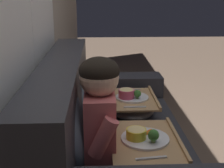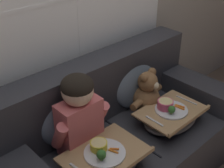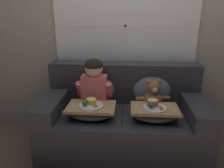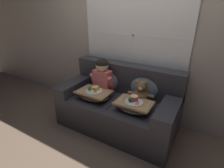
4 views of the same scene
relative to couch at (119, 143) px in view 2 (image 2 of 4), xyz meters
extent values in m
cube|color=#2D2D33|center=(0.00, -0.06, -0.11)|extent=(1.68, 0.84, 0.46)
cube|color=#2D2D33|center=(0.00, 0.25, 0.35)|extent=(1.68, 0.22, 0.45)
cube|color=#2D2D33|center=(0.73, -0.06, 0.20)|extent=(0.22, 0.84, 0.16)
cube|color=black|center=(0.00, -0.08, 0.12)|extent=(0.01, 0.58, 0.01)
ellipsoid|color=slate|center=(-0.31, 0.17, 0.33)|extent=(0.43, 0.21, 0.45)
ellipsoid|color=slate|center=(0.31, 0.17, 0.33)|extent=(0.43, 0.21, 0.44)
cube|color=#DB6666|center=(-0.31, 0.03, 0.30)|extent=(0.27, 0.15, 0.36)
sphere|color=beige|center=(-0.31, 0.03, 0.56)|extent=(0.19, 0.19, 0.19)
ellipsoid|color=black|center=(-0.31, 0.03, 0.59)|extent=(0.19, 0.19, 0.13)
cylinder|color=#DB6666|center=(-0.47, 0.02, 0.33)|extent=(0.07, 0.14, 0.20)
cylinder|color=#DB6666|center=(-0.16, 0.02, 0.33)|extent=(0.07, 0.14, 0.20)
sphere|color=brown|center=(0.31, 0.03, 0.22)|extent=(0.20, 0.20, 0.20)
sphere|color=brown|center=(0.31, 0.03, 0.37)|extent=(0.15, 0.15, 0.15)
sphere|color=brown|center=(0.26, 0.02, 0.43)|extent=(0.06, 0.06, 0.06)
sphere|color=brown|center=(0.36, 0.04, 0.43)|extent=(0.06, 0.06, 0.06)
sphere|color=beige|center=(0.32, -0.03, 0.36)|extent=(0.05, 0.05, 0.05)
sphere|color=black|center=(0.32, -0.05, 0.37)|extent=(0.02, 0.02, 0.02)
cylinder|color=brown|center=(0.18, 0.01, 0.24)|extent=(0.11, 0.07, 0.05)
cylinder|color=brown|center=(0.44, 0.05, 0.24)|extent=(0.11, 0.07, 0.05)
cylinder|color=brown|center=(0.28, -0.08, 0.15)|extent=(0.07, 0.10, 0.05)
cylinder|color=brown|center=(0.37, -0.06, 0.15)|extent=(0.07, 0.10, 0.05)
ellipsoid|color=slate|center=(-0.31, -0.19, 0.17)|extent=(0.46, 0.33, 0.10)
cube|color=tan|center=(-0.31, -0.19, 0.23)|extent=(0.48, 0.34, 0.01)
cube|color=tan|center=(-0.31, -0.36, 0.24)|extent=(0.48, 0.02, 0.02)
cylinder|color=silver|center=(-0.31, -0.19, 0.24)|extent=(0.24, 0.24, 0.01)
cylinder|color=yellow|center=(-0.32, -0.15, 0.27)|extent=(0.10, 0.10, 0.05)
cylinder|color=#E5D189|center=(-0.32, -0.15, 0.29)|extent=(0.09, 0.09, 0.01)
sphere|color=#38702D|center=(-0.36, -0.23, 0.29)|extent=(0.05, 0.05, 0.05)
cylinder|color=#7A9E56|center=(-0.36, -0.23, 0.26)|extent=(0.02, 0.02, 0.02)
cylinder|color=orange|center=(-0.27, -0.23, 0.25)|extent=(0.03, 0.06, 0.01)
cylinder|color=orange|center=(-0.26, -0.22, 0.25)|extent=(0.05, 0.05, 0.01)
ellipsoid|color=slate|center=(0.31, -0.19, 0.17)|extent=(0.44, 0.31, 0.10)
cube|color=tan|center=(0.31, -0.19, 0.23)|extent=(0.46, 0.33, 0.01)
cube|color=tan|center=(0.31, -0.35, 0.24)|extent=(0.46, 0.02, 0.02)
cylinder|color=silver|center=(0.31, -0.19, 0.24)|extent=(0.23, 0.23, 0.01)
cylinder|color=#D64C70|center=(0.29, -0.15, 0.28)|extent=(0.11, 0.11, 0.06)
cylinder|color=#E5D189|center=(0.29, -0.15, 0.30)|extent=(0.10, 0.10, 0.01)
sphere|color=#38702D|center=(0.27, -0.23, 0.28)|extent=(0.05, 0.05, 0.05)
cylinder|color=#7A9E56|center=(0.27, -0.23, 0.26)|extent=(0.02, 0.02, 0.02)
cylinder|color=orange|center=(0.36, -0.23, 0.25)|extent=(0.02, 0.08, 0.01)
cylinder|color=orange|center=(0.38, -0.22, 0.25)|extent=(0.03, 0.07, 0.01)
cube|color=silver|center=(0.13, -0.19, 0.24)|extent=(0.01, 0.14, 0.01)
cube|color=silver|center=(0.49, -0.19, 0.24)|extent=(0.02, 0.17, 0.01)
camera|label=1|loc=(-1.72, 0.03, 0.96)|focal=50.00mm
camera|label=2|loc=(-1.20, -1.19, 1.49)|focal=50.00mm
camera|label=3|loc=(0.05, -2.14, 1.14)|focal=35.00mm
camera|label=4|loc=(1.04, -1.99, 1.35)|focal=28.00mm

